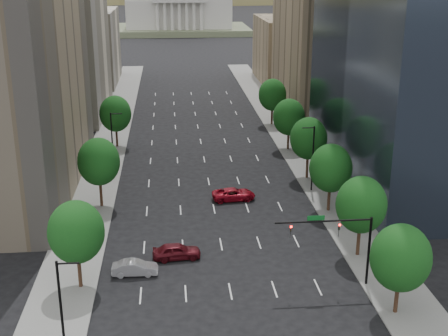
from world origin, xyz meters
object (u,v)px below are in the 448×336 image
object	(u,v)px
traffic_signal	(344,237)
car_maroon	(177,251)
capitol	(179,12)
car_silver	(135,268)
car_red_far	(234,194)

from	to	relation	value
traffic_signal	car_maroon	size ratio (longest dim) A/B	1.84
capitol	car_silver	world-z (taller)	capitol
car_maroon	capitol	bearing A→B (deg)	-5.75
capitol	car_maroon	xyz separation A→B (m)	(-4.86, -212.63, -7.73)
traffic_signal	capitol	size ratio (longest dim) A/B	0.15
traffic_signal	car_maroon	world-z (taller)	traffic_signal
traffic_signal	car_red_far	bearing A→B (deg)	108.79
traffic_signal	car_maroon	distance (m)	17.49
capitol	car_maroon	size ratio (longest dim) A/B	12.09
traffic_signal	car_red_far	world-z (taller)	traffic_signal
car_silver	capitol	bearing A→B (deg)	-1.32
capitol	car_red_far	bearing A→B (deg)	-89.19
traffic_signal	car_silver	distance (m)	20.43
capitol	car_silver	size ratio (longest dim) A/B	13.30
car_maroon	car_red_far	size ratio (longest dim) A/B	0.89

